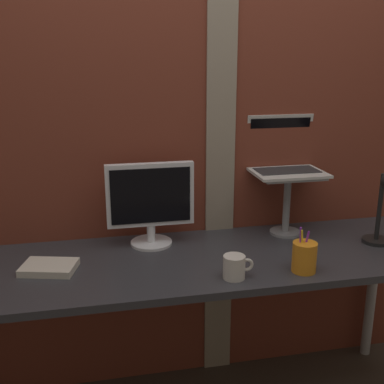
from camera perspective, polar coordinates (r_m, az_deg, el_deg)
name	(u,v)px	position (r m, az deg, el deg)	size (l,w,h in m)	color
brick_wall_back	(201,129)	(2.20, 1.03, 7.53)	(3.17, 0.15, 2.44)	brown
desk	(197,275)	(2.00, 0.60, -9.76)	(2.08, 0.61, 0.75)	#333338
monitor	(150,200)	(2.04, -4.96, -0.94)	(0.37, 0.18, 0.36)	white
laptop_stand	(287,194)	(2.20, 11.23, -0.28)	(0.28, 0.22, 0.28)	gray
laptop	(283,156)	(2.23, 10.76, 4.25)	(0.32, 0.28, 0.25)	silver
pen_cup	(304,257)	(1.88, 13.17, -7.50)	(0.09, 0.09, 0.18)	orange
coffee_mug	(234,267)	(1.79, 4.98, -8.85)	(0.12, 0.08, 0.09)	silver
paper_clutter_stack	(49,267)	(1.93, -16.58, -8.56)	(0.20, 0.14, 0.03)	silver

